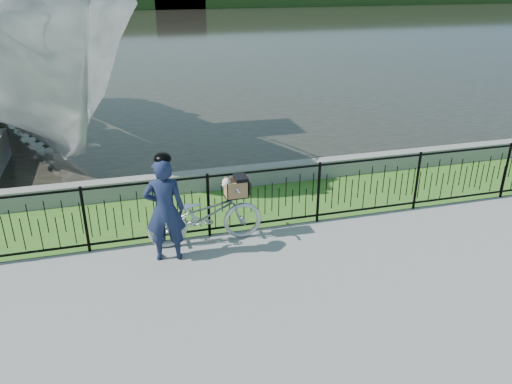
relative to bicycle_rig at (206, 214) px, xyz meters
name	(u,v)px	position (x,y,z in m)	size (l,w,h in m)	color
ground	(295,276)	(1.09, -1.40, -0.52)	(120.00, 120.00, 0.00)	gray
grass_strip	(250,205)	(1.09, 1.20, -0.51)	(60.00, 2.00, 0.01)	#3C6D22
water	(144,34)	(1.09, 31.60, -0.52)	(120.00, 120.00, 0.00)	#27261E
quay_wall	(238,177)	(1.09, 2.20, -0.32)	(60.00, 0.30, 0.40)	gray
fence	(265,199)	(1.09, 0.20, 0.06)	(14.00, 0.06, 1.15)	black
bicycle_rig	(206,214)	(0.00, 0.00, 0.00)	(1.93, 0.67, 1.15)	#B6BCC3
cyclist	(165,209)	(-0.69, -0.35, 0.36)	(0.66, 0.48, 1.77)	#161F3D
boat_near	(17,60)	(-3.52, 6.50, 1.66)	(7.96, 11.53, 5.97)	#BABABA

